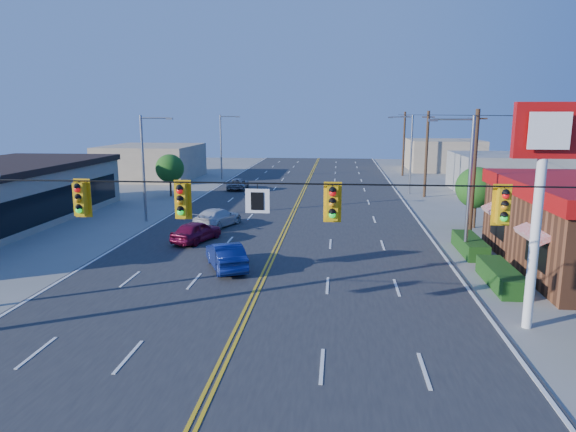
# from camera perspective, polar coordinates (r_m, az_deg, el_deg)

# --- Properties ---
(ground) EXTENTS (160.00, 160.00, 0.00)m
(ground) POSITION_cam_1_polar(r_m,az_deg,el_deg) (17.75, -7.18, -15.89)
(ground) COLOR gray
(ground) RESTS_ON ground
(road) EXTENTS (20.00, 120.00, 0.06)m
(road) POSITION_cam_1_polar(r_m,az_deg,el_deg) (36.46, -0.27, -1.49)
(road) COLOR #2D2D30
(road) RESTS_ON ground
(signal_span) EXTENTS (24.32, 0.34, 9.00)m
(signal_span) POSITION_cam_1_polar(r_m,az_deg,el_deg) (16.15, -8.02, -0.23)
(signal_span) COLOR #47301E
(signal_span) RESTS_ON ground
(kfc_pylon) EXTENTS (2.20, 0.36, 8.50)m
(kfc_pylon) POSITION_cam_1_polar(r_m,az_deg,el_deg) (20.82, 26.33, 4.50)
(kfc_pylon) COLOR white
(kfc_pylon) RESTS_ON ground
(streetlight_se) EXTENTS (2.55, 0.25, 8.00)m
(streetlight_se) POSITION_cam_1_polar(r_m,az_deg,el_deg) (30.44, 19.19, 3.92)
(streetlight_se) COLOR gray
(streetlight_se) RESTS_ON ground
(streetlight_ne) EXTENTS (2.55, 0.25, 8.00)m
(streetlight_ne) POSITION_cam_1_polar(r_m,az_deg,el_deg) (53.97, 13.32, 7.17)
(streetlight_ne) COLOR gray
(streetlight_ne) RESTS_ON ground
(streetlight_sw) EXTENTS (2.55, 0.25, 8.00)m
(streetlight_sw) POSITION_cam_1_polar(r_m,az_deg,el_deg) (40.23, -15.53, 5.77)
(streetlight_sw) COLOR gray
(streetlight_sw) RESTS_ON ground
(streetlight_nw) EXTENTS (2.55, 0.25, 8.00)m
(streetlight_nw) POSITION_cam_1_polar(r_m,az_deg,el_deg) (65.10, -7.28, 8.03)
(streetlight_nw) COLOR gray
(streetlight_nw) RESTS_ON ground
(utility_pole_near) EXTENTS (0.28, 0.28, 8.40)m
(utility_pole_near) POSITION_cam_1_polar(r_m,az_deg,el_deg) (34.67, 19.91, 4.17)
(utility_pole_near) COLOR #47301E
(utility_pole_near) RESTS_ON ground
(utility_pole_mid) EXTENTS (0.28, 0.28, 8.40)m
(utility_pole_mid) POSITION_cam_1_polar(r_m,az_deg,el_deg) (52.23, 15.13, 6.61)
(utility_pole_mid) COLOR #47301E
(utility_pole_mid) RESTS_ON ground
(utility_pole_far) EXTENTS (0.28, 0.28, 8.40)m
(utility_pole_far) POSITION_cam_1_polar(r_m,az_deg,el_deg) (70.01, 12.75, 7.81)
(utility_pole_far) COLOR #47301E
(utility_pole_far) RESTS_ON ground
(tree_kfc_rear) EXTENTS (2.94, 2.94, 4.41)m
(tree_kfc_rear) POSITION_cam_1_polar(r_m,az_deg,el_deg) (38.99, 20.22, 2.98)
(tree_kfc_rear) COLOR #47301E
(tree_kfc_rear) RESTS_ON ground
(tree_west) EXTENTS (2.80, 2.80, 4.20)m
(tree_west) POSITION_cam_1_polar(r_m,az_deg,el_deg) (52.38, -13.00, 5.18)
(tree_west) COLOR #47301E
(tree_west) RESTS_ON ground
(bld_east_mid) EXTENTS (12.00, 10.00, 4.00)m
(bld_east_mid) POSITION_cam_1_polar(r_m,az_deg,el_deg) (58.65, 23.89, 4.35)
(bld_east_mid) COLOR gray
(bld_east_mid) RESTS_ON ground
(bld_west_far) EXTENTS (11.00, 12.00, 4.20)m
(bld_west_far) POSITION_cam_1_polar(r_m,az_deg,el_deg) (67.91, -14.86, 5.83)
(bld_west_far) COLOR tan
(bld_west_far) RESTS_ON ground
(bld_east_far) EXTENTS (10.00, 10.00, 4.40)m
(bld_east_far) POSITION_cam_1_polar(r_m,az_deg,el_deg) (79.10, 16.91, 6.51)
(bld_east_far) COLOR tan
(bld_east_far) RESTS_ON ground
(car_magenta) EXTENTS (2.81, 4.25, 1.35)m
(car_magenta) POSITION_cam_1_polar(r_m,az_deg,el_deg) (33.27, -10.15, -1.78)
(car_magenta) COLOR maroon
(car_magenta) RESTS_ON ground
(car_blue) EXTENTS (3.09, 4.50, 1.41)m
(car_blue) POSITION_cam_1_polar(r_m,az_deg,el_deg) (27.27, -6.90, -4.51)
(car_blue) COLOR navy
(car_blue) RESTS_ON ground
(car_white) EXTENTS (3.23, 4.96, 1.34)m
(car_white) POSITION_cam_1_polar(r_m,az_deg,el_deg) (37.45, -7.84, -0.26)
(car_white) COLOR silver
(car_white) RESTS_ON ground
(car_silver) EXTENTS (2.13, 4.32, 1.18)m
(car_silver) POSITION_cam_1_polar(r_m,az_deg,el_deg) (55.97, -5.58, 3.51)
(car_silver) COLOR #9C9BA0
(car_silver) RESTS_ON ground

